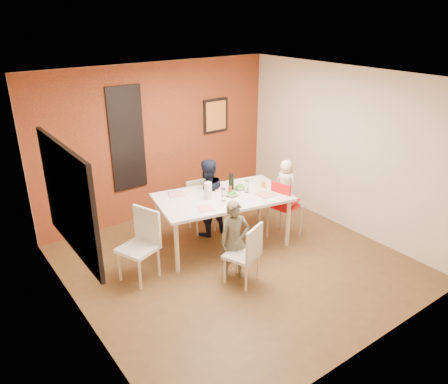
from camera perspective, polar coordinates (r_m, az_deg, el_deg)
ground at (r=6.60m, az=1.56°, el=-9.25°), size 4.50×4.50×0.00m
ceiling at (r=5.64m, az=1.86°, el=14.62°), size 4.50×4.50×0.02m
wall_back at (r=7.79m, az=-8.54°, el=6.56°), size 4.50×0.02×2.70m
wall_front at (r=4.60m, az=19.23°, el=-6.59°), size 4.50×0.02×2.70m
wall_left at (r=5.05m, az=-19.01°, el=-3.82°), size 0.02×4.50×2.70m
wall_right at (r=7.51m, az=15.47°, el=5.35°), size 0.02×4.50×2.70m
brick_accent_wall at (r=7.78m, az=-8.47°, el=6.53°), size 4.50×0.02×2.70m
picture_window_frame at (r=5.15m, az=-19.68°, el=-0.91°), size 0.05×1.70×1.30m
picture_window_pane at (r=5.15m, az=-19.52°, el=-0.88°), size 0.02×1.55×1.15m
glassblock_strip at (r=7.48m, az=-12.55°, el=6.76°), size 0.55×0.03×1.70m
glassblock_surround at (r=7.47m, az=-12.54°, el=6.75°), size 0.60×0.03×1.76m
art_print_frame at (r=8.29m, az=-1.10°, el=9.94°), size 0.54×0.03×0.64m
art_print_canvas at (r=8.28m, az=-1.04°, el=9.92°), size 0.44×0.01×0.54m
dining_table at (r=6.75m, az=-0.21°, el=-1.09°), size 2.20×1.51×0.84m
chair_near at (r=5.92m, az=3.01°, el=-7.79°), size 0.53×0.53×0.89m
chair_far at (r=7.38m, az=-3.14°, el=-1.42°), size 0.45×0.45×0.85m
chair_left at (r=6.15m, az=-10.66°, el=-6.23°), size 0.60×0.60×1.00m
high_chair at (r=7.06m, az=7.81°, el=-1.66°), size 0.51×0.51×1.00m
child_near at (r=6.02m, az=1.40°, el=-6.33°), size 0.49×0.41×1.15m
child_far at (r=7.12m, az=-2.22°, el=-0.75°), size 0.66×0.53×1.31m
toddler at (r=6.94m, az=8.06°, el=1.17°), size 0.32×0.41×0.75m
plate_near_left at (r=6.30m, az=-2.39°, el=-2.15°), size 0.27×0.27×0.01m
plate_far_mid at (r=7.02m, az=-1.04°, el=0.59°), size 0.24×0.24×0.01m
plate_near_right at (r=6.78m, az=5.48°, el=-0.33°), size 0.25×0.25×0.01m
plate_far_left at (r=6.82m, az=-6.27°, el=-0.26°), size 0.30×0.30×0.01m
salad_bowl_a at (r=6.72m, az=1.02°, el=-0.29°), size 0.26×0.26×0.05m
salad_bowl_b at (r=6.98m, az=2.11°, el=0.62°), size 0.27×0.27×0.05m
wine_bottle at (r=6.81m, az=0.97°, el=1.21°), size 0.08×0.08×0.31m
wine_glass_a at (r=6.51m, az=-0.06°, el=-0.38°), size 0.07×0.07×0.19m
wine_glass_b at (r=6.83m, az=2.97°, el=0.70°), size 0.07×0.07×0.19m
paper_towel_roll at (r=6.58m, az=-2.10°, el=0.16°), size 0.12×0.12×0.26m
condiment_red at (r=6.72m, az=0.71°, el=0.14°), size 0.04×0.04×0.15m
condiment_green at (r=6.78m, az=1.69°, el=0.29°), size 0.03×0.03×0.13m
condiment_brown at (r=6.76m, az=0.90°, el=0.23°), size 0.03×0.03×0.13m
sippy_cup at (r=7.04m, az=5.17°, el=0.99°), size 0.06×0.06×0.11m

